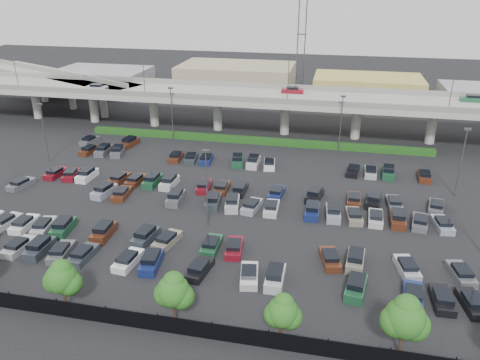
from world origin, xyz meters
name	(u,v)px	position (x,y,z in m)	size (l,w,h in m)	color
ground	(223,198)	(0.00, 0.00, 0.00)	(280.00, 280.00, 0.00)	black
overpass	(260,99)	(-0.22, 32.01, 6.97)	(150.00, 13.00, 15.80)	gray
on_ramp	(57,78)	(-52.10, 43.05, 6.86)	(50.93, 30.13, 8.80)	gray
hedge	(254,140)	(0.00, 25.00, 0.55)	(66.00, 1.60, 1.10)	#193F12
fence	(147,322)	(-0.05, -28.00, 0.90)	(70.00, 0.10, 2.00)	black
tree_row	(159,289)	(0.70, -26.53, 3.52)	(65.07, 3.66, 5.94)	#332316
parked_cars	(207,204)	(-1.33, -3.56, 0.62)	(63.10, 41.64, 1.67)	silver
light_poles	(198,151)	(-4.13, 2.00, 6.24)	(66.90, 48.38, 10.30)	#46464A
distant_buildings	(328,86)	(12.38, 61.81, 3.74)	(138.00, 24.00, 9.00)	gray
comm_tower	(302,32)	(4.00, 74.00, 15.61)	(2.40, 2.40, 30.00)	#46464A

